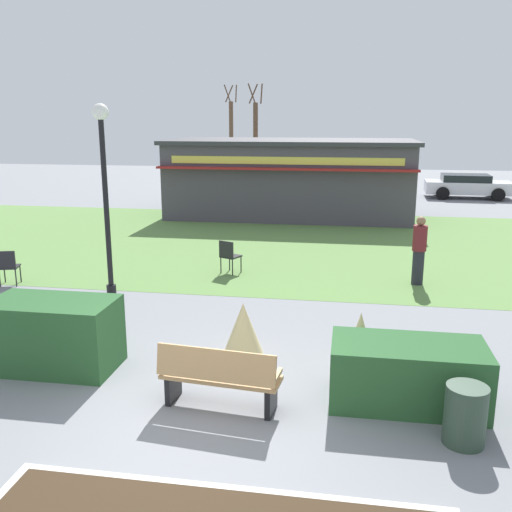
{
  "coord_description": "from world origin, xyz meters",
  "views": [
    {
      "loc": [
        1.87,
        -6.77,
        4.0
      ],
      "look_at": [
        0.08,
        4.15,
        1.3
      ],
      "focal_mm": 39.88,
      "sensor_mm": 36.0,
      "label": 1
    }
  ],
  "objects_px": {
    "parked_car_center_slot": "(350,183)",
    "parked_car_west_slot": "(259,182)",
    "cafe_chair_east": "(8,265)",
    "cafe_chair_west": "(229,254)",
    "lamppost_mid": "(104,177)",
    "park_bench": "(219,377)",
    "food_kiosk": "(291,178)",
    "person_strolling": "(419,250)",
    "parked_car_east_slot": "(467,185)",
    "tree_left_bg": "(255,142)",
    "tree_right_bg": "(231,138)",
    "trash_bin": "(465,415)"
  },
  "relations": [
    {
      "from": "cafe_chair_west",
      "to": "lamppost_mid",
      "type": "bearing_deg",
      "value": -138.02
    },
    {
      "from": "parked_car_west_slot",
      "to": "cafe_chair_east",
      "type": "bearing_deg",
      "value": -100.39
    },
    {
      "from": "parked_car_west_slot",
      "to": "lamppost_mid",
      "type": "bearing_deg",
      "value": -91.92
    },
    {
      "from": "trash_bin",
      "to": "cafe_chair_east",
      "type": "xyz_separation_m",
      "value": [
        -9.65,
        5.43,
        0.14
      ]
    },
    {
      "from": "food_kiosk",
      "to": "parked_car_west_slot",
      "type": "height_order",
      "value": "food_kiosk"
    },
    {
      "from": "lamppost_mid",
      "to": "cafe_chair_west",
      "type": "bearing_deg",
      "value": 41.98
    },
    {
      "from": "park_bench",
      "to": "parked_car_east_slot",
      "type": "relative_size",
      "value": 0.41
    },
    {
      "from": "cafe_chair_east",
      "to": "person_strolling",
      "type": "bearing_deg",
      "value": 10.04
    },
    {
      "from": "lamppost_mid",
      "to": "trash_bin",
      "type": "xyz_separation_m",
      "value": [
        6.94,
        -5.25,
        -2.31
      ]
    },
    {
      "from": "parked_car_center_slot",
      "to": "tree_right_bg",
      "type": "height_order",
      "value": "tree_right_bg"
    },
    {
      "from": "trash_bin",
      "to": "cafe_chair_east",
      "type": "relative_size",
      "value": 0.87
    },
    {
      "from": "food_kiosk",
      "to": "tree_left_bg",
      "type": "xyz_separation_m",
      "value": [
        -3.12,
        9.89,
        1.02
      ]
    },
    {
      "from": "cafe_chair_west",
      "to": "cafe_chair_east",
      "type": "height_order",
      "value": "same"
    },
    {
      "from": "lamppost_mid",
      "to": "parked_car_east_slot",
      "type": "distance_m",
      "value": 21.61
    },
    {
      "from": "cafe_chair_west",
      "to": "tree_left_bg",
      "type": "relative_size",
      "value": 0.15
    },
    {
      "from": "trash_bin",
      "to": "cafe_chair_east",
      "type": "height_order",
      "value": "cafe_chair_east"
    },
    {
      "from": "tree_right_bg",
      "to": "trash_bin",
      "type": "bearing_deg",
      "value": -73.16
    },
    {
      "from": "parked_car_east_slot",
      "to": "tree_right_bg",
      "type": "height_order",
      "value": "tree_right_bg"
    },
    {
      "from": "person_strolling",
      "to": "cafe_chair_west",
      "type": "bearing_deg",
      "value": 144.16
    },
    {
      "from": "park_bench",
      "to": "parked_car_center_slot",
      "type": "bearing_deg",
      "value": 85.71
    },
    {
      "from": "parked_car_center_slot",
      "to": "cafe_chair_east",
      "type": "bearing_deg",
      "value": -114.27
    },
    {
      "from": "trash_bin",
      "to": "parked_car_center_slot",
      "type": "height_order",
      "value": "parked_car_center_slot"
    },
    {
      "from": "parked_car_west_slot",
      "to": "parked_car_east_slot",
      "type": "relative_size",
      "value": 0.99
    },
    {
      "from": "tree_right_bg",
      "to": "parked_car_center_slot",
      "type": "bearing_deg",
      "value": -44.39
    },
    {
      "from": "lamppost_mid",
      "to": "person_strolling",
      "type": "xyz_separation_m",
      "value": [
        7.14,
        1.92,
        -1.84
      ]
    },
    {
      "from": "cafe_chair_east",
      "to": "parked_car_center_slot",
      "type": "distance_m",
      "value": 19.86
    },
    {
      "from": "parked_car_east_slot",
      "to": "tree_left_bg",
      "type": "relative_size",
      "value": 0.72
    },
    {
      "from": "park_bench",
      "to": "parked_car_west_slot",
      "type": "distance_m",
      "value": 23.39
    },
    {
      "from": "lamppost_mid",
      "to": "cafe_chair_east",
      "type": "distance_m",
      "value": 3.48
    },
    {
      "from": "parked_car_west_slot",
      "to": "tree_right_bg",
      "type": "distance_m",
      "value": 8.7
    },
    {
      "from": "person_strolling",
      "to": "tree_right_bg",
      "type": "distance_m",
      "value": 26.14
    },
    {
      "from": "park_bench",
      "to": "food_kiosk",
      "type": "bearing_deg",
      "value": 92.57
    },
    {
      "from": "parked_car_west_slot",
      "to": "parked_car_center_slot",
      "type": "bearing_deg",
      "value": -0.03
    },
    {
      "from": "tree_right_bg",
      "to": "parked_car_east_slot",
      "type": "bearing_deg",
      "value": -29.44
    },
    {
      "from": "trash_bin",
      "to": "parked_car_east_slot",
      "type": "distance_m",
      "value": 23.95
    },
    {
      "from": "park_bench",
      "to": "tree_left_bg",
      "type": "relative_size",
      "value": 0.3
    },
    {
      "from": "food_kiosk",
      "to": "parked_car_center_slot",
      "type": "height_order",
      "value": "food_kiosk"
    },
    {
      "from": "lamppost_mid",
      "to": "tree_right_bg",
      "type": "height_order",
      "value": "tree_right_bg"
    },
    {
      "from": "lamppost_mid",
      "to": "parked_car_west_slot",
      "type": "distance_m",
      "value": 18.41
    },
    {
      "from": "lamppost_mid",
      "to": "food_kiosk",
      "type": "distance_m",
      "value": 12.08
    },
    {
      "from": "parked_car_east_slot",
      "to": "parked_car_west_slot",
      "type": "bearing_deg",
      "value": -179.99
    },
    {
      "from": "trash_bin",
      "to": "food_kiosk",
      "type": "xyz_separation_m",
      "value": [
        -3.97,
        16.9,
        1.18
      ]
    },
    {
      "from": "person_strolling",
      "to": "tree_right_bg",
      "type": "height_order",
      "value": "tree_right_bg"
    },
    {
      "from": "cafe_chair_west",
      "to": "tree_right_bg",
      "type": "bearing_deg",
      "value": 101.57
    },
    {
      "from": "trash_bin",
      "to": "person_strolling",
      "type": "relative_size",
      "value": 0.46
    },
    {
      "from": "food_kiosk",
      "to": "person_strolling",
      "type": "distance_m",
      "value": 10.61
    },
    {
      "from": "person_strolling",
      "to": "parked_car_center_slot",
      "type": "height_order",
      "value": "person_strolling"
    },
    {
      "from": "parked_car_west_slot",
      "to": "parked_car_center_slot",
      "type": "distance_m",
      "value": 4.84
    },
    {
      "from": "cafe_chair_east",
      "to": "parked_car_west_slot",
      "type": "xyz_separation_m",
      "value": [
        3.32,
        18.11,
        0.12
      ]
    },
    {
      "from": "parked_car_center_slot",
      "to": "parked_car_west_slot",
      "type": "bearing_deg",
      "value": 179.97
    }
  ]
}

